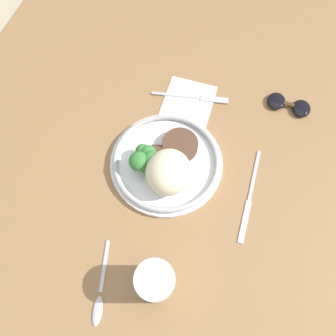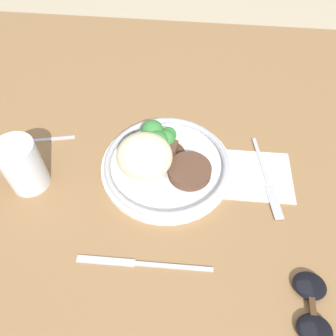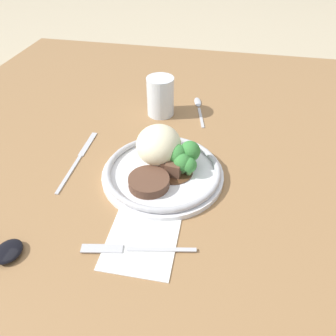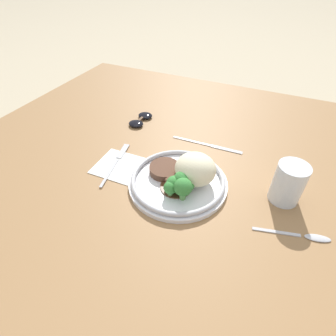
# 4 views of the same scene
# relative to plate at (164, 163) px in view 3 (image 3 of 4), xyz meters

# --- Properties ---
(ground_plane) EXTENTS (8.00, 8.00, 0.00)m
(ground_plane) POSITION_rel_plate_xyz_m (0.01, 0.06, -0.06)
(ground_plane) COLOR tan
(dining_table) EXTENTS (1.39, 1.18, 0.03)m
(dining_table) POSITION_rel_plate_xyz_m (0.01, 0.06, -0.04)
(dining_table) COLOR olive
(dining_table) RESTS_ON ground
(napkin) EXTENTS (0.14, 0.12, 0.00)m
(napkin) POSITION_rel_plate_xyz_m (-0.17, -0.00, -0.03)
(napkin) COLOR white
(napkin) RESTS_ON dining_table
(plate) EXTENTS (0.24, 0.24, 0.09)m
(plate) POSITION_rel_plate_xyz_m (0.00, 0.00, 0.00)
(plate) COLOR white
(plate) RESTS_ON dining_table
(juice_glass) EXTENTS (0.07, 0.07, 0.10)m
(juice_glass) POSITION_rel_plate_xyz_m (0.23, 0.06, 0.02)
(juice_glass) COLOR orange
(juice_glass) RESTS_ON dining_table
(fork) EXTENTS (0.04, 0.18, 0.00)m
(fork) POSITION_rel_plate_xyz_m (-0.20, 0.02, -0.02)
(fork) COLOR #B7B7BC
(fork) RESTS_ON napkin
(knife) EXTENTS (0.21, 0.01, 0.00)m
(knife) POSITION_rel_plate_xyz_m (0.01, 0.19, -0.02)
(knife) COLOR #B7B7BC
(knife) RESTS_ON dining_table
(spoon) EXTENTS (0.15, 0.05, 0.01)m
(spoon) POSITION_rel_plate_xyz_m (0.29, -0.03, -0.02)
(spoon) COLOR #B7B7BC
(spoon) RESTS_ON dining_table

